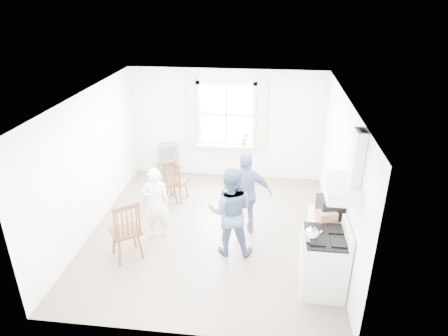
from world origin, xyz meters
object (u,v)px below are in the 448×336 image
Objects in this scene: windsor_chair_c at (127,226)px; person_left at (156,203)px; windsor_chair_b at (174,177)px; person_right at (246,194)px; windsor_chair_a at (166,178)px; gas_stove at (323,262)px; low_cabinet at (323,238)px; person_mid at (231,212)px; stereo_stack at (331,207)px.

windsor_chair_c is 0.80× the size of person_left.
windsor_chair_b is at bearing 81.74° from windsor_chair_c.
person_right reaches higher than windsor_chair_c.
windsor_chair_b is 0.68× the size of person_left.
windsor_chair_a is 1.09× the size of windsor_chair_b.
gas_stove is 0.70m from low_cabinet.
low_cabinet is 0.56× the size of person_mid.
person_mid is 0.71m from person_right.
stereo_stack is at bearing -47.23° from low_cabinet.
person_left is at bearing 171.55° from stereo_stack.
person_mid reaches higher than person_left.
gas_stove is 1.09× the size of windsor_chair_a.
windsor_chair_c is at bearing 174.26° from gas_stove.
windsor_chair_c is 2.20m from person_right.
windsor_chair_b is 0.85× the size of windsor_chair_c.
low_cabinet is 0.87× the size of windsor_chair_a.
person_left is 0.86× the size of person_right.
windsor_chair_a is (-3.11, 1.62, -0.44)m from stereo_stack.
low_cabinet is 1.99× the size of stereo_stack.
person_right is at bearing 151.24° from low_cabinet.
stereo_stack is at bearing -27.46° from windsor_chair_a.
person_left reaches higher than windsor_chair_b.
person_left reaches higher than gas_stove.
windsor_chair_c reaches higher than low_cabinet.
low_cabinet is 0.81× the size of windsor_chair_c.
person_mid is (-1.61, 0.11, -0.27)m from stereo_stack.
gas_stove reaches higher than low_cabinet.
low_cabinet is 1.57m from person_right.
windsor_chair_a is at bearing 85.18° from windsor_chair_c.
low_cabinet is 2.99m from person_left.
windsor_chair_c is at bearing -173.24° from low_cabinet.
windsor_chair_c is (-3.16, 0.32, 0.19)m from gas_stove.
low_cabinet is 3.45m from windsor_chair_a.
windsor_chair_b is 0.59× the size of person_right.
stereo_stack is at bearing 174.92° from person_mid.
windsor_chair_a is at bearing -33.24° from person_right.
windsor_chair_a is 0.19m from windsor_chair_b.
person_mid is at bearing 152.91° from gas_stove.
windsor_chair_a is (-3.06, 1.57, 0.18)m from low_cabinet.
windsor_chair_b reaches higher than low_cabinet.
low_cabinet is 0.65× the size of person_left.
stereo_stack reaches higher than windsor_chair_a.
low_cabinet is 0.95× the size of windsor_chair_b.
gas_stove is 0.88m from stereo_stack.
person_left is at bearing 70.29° from windsor_chair_c.
low_cabinet is 3.26m from windsor_chair_c.
person_right is (1.89, 1.12, 0.13)m from windsor_chair_c.
person_right is (-1.39, 0.79, -0.27)m from stereo_stack.
windsor_chair_a reaches higher than windsor_chair_b.
stereo_stack is 0.28× the size of person_right.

